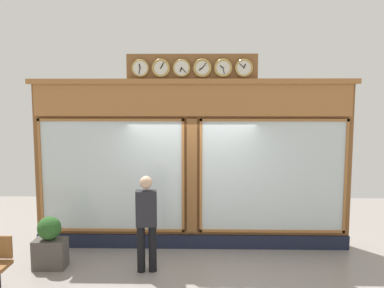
{
  "coord_description": "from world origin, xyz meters",
  "views": [
    {
      "loc": [
        -0.17,
        7.91,
        3.01
      ],
      "look_at": [
        0.0,
        0.0,
        2.11
      ],
      "focal_mm": 38.04,
      "sensor_mm": 36.0,
      "label": 1
    }
  ],
  "objects": [
    {
      "name": "planter_shrub",
      "position": [
        2.5,
        1.01,
        0.73
      ],
      "size": [
        0.42,
        0.42,
        0.42
      ],
      "primitive_type": "sphere",
      "color": "#285623",
      "rests_on": "planter_box"
    },
    {
      "name": "planter_box",
      "position": [
        2.5,
        1.01,
        0.26
      ],
      "size": [
        0.56,
        0.36,
        0.52
      ],
      "primitive_type": "cube",
      "color": "#4C4742",
      "rests_on": "ground_plane"
    },
    {
      "name": "shop_facade",
      "position": [
        -0.0,
        -0.12,
        1.72
      ],
      "size": [
        6.39,
        0.42,
        3.85
      ],
      "color": "brown",
      "rests_on": "ground_plane"
    },
    {
      "name": "pedestrian",
      "position": [
        0.76,
        1.13,
        0.93
      ],
      "size": [
        0.38,
        0.26,
        1.69
      ],
      "color": "black",
      "rests_on": "ground_plane"
    }
  ]
}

